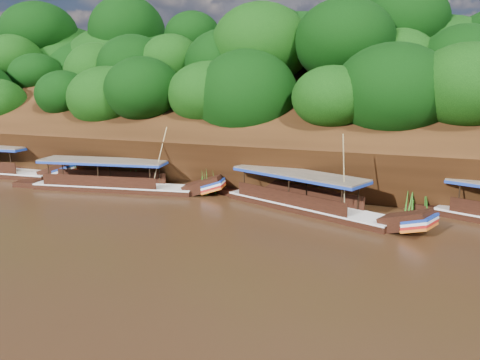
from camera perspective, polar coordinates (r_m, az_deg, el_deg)
The scene contains 5 objects.
ground at distance 23.75m, azimuth 2.89°, elevation -8.02°, with size 160.00×160.00×0.00m, color black.
riverbank at distance 44.92m, azimuth 11.90°, elevation 3.89°, with size 120.00×30.06×19.40m.
boat_1 at distance 29.59m, azimuth 9.25°, elevation -2.96°, with size 13.44×6.91×5.70m.
boat_2 at distance 36.02m, azimuth -14.01°, elevation -0.46°, with size 14.73×4.25×5.27m.
reeds at distance 32.80m, azimuth 4.17°, elevation -0.69°, with size 49.28×2.41×2.07m.
Camera 1 is at (6.79, -21.22, 8.23)m, focal length 35.00 mm.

